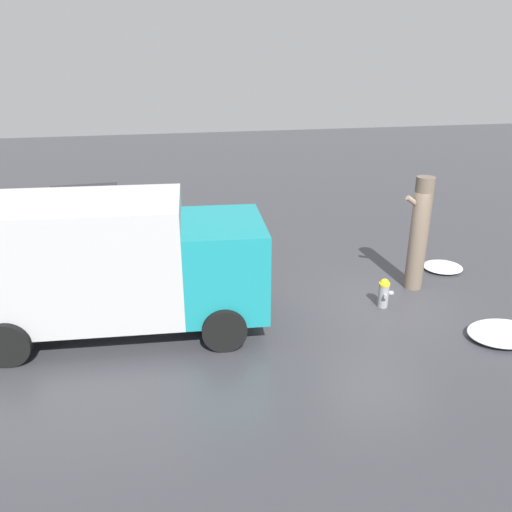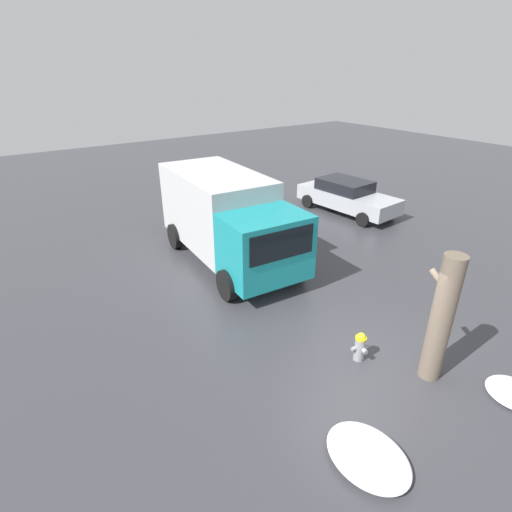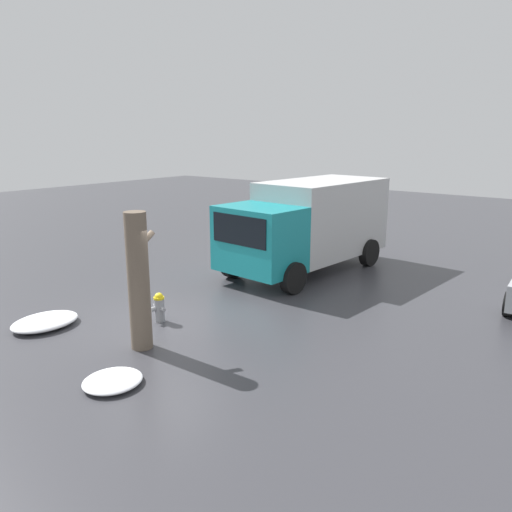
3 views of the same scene
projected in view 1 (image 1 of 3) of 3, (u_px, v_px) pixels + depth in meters
ground_plane at (382, 306)px, 11.79m from camera, size 60.00×60.00×0.00m
fire_hydrant at (384, 292)px, 11.66m from camera, size 0.35×0.45×0.71m
tree_trunk at (419, 234)px, 12.25m from camera, size 0.68×0.45×2.86m
delivery_truck at (109, 261)px, 10.30m from camera, size 6.33×3.03×2.87m
parked_car at (91, 209)px, 16.69m from camera, size 4.71×2.24×1.43m
snow_pile_by_hydrant at (443, 267)px, 13.80m from camera, size 1.07×1.01×0.16m
snow_pile_curbside at (504, 333)px, 10.42m from camera, size 1.53×1.18×0.23m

